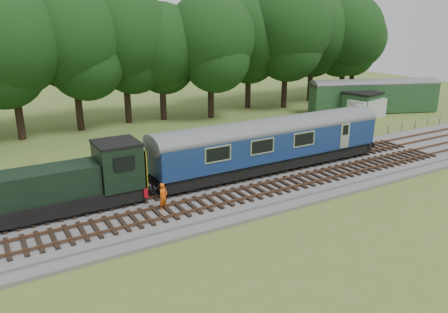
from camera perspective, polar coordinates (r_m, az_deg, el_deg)
ground at (r=29.12m, az=1.85°, el=-4.39°), size 120.00×120.00×0.00m
ballast at (r=29.06m, az=1.86°, el=-4.07°), size 70.00×7.00×0.35m
track_north at (r=30.08m, az=0.44°, el=-2.80°), size 67.20×2.40×0.21m
track_south at (r=27.73m, az=3.63°, el=-4.66°), size 67.20×2.40×0.21m
fence at (r=32.76m, az=-2.35°, el=-1.84°), size 64.00×0.12×1.00m
tree_line at (r=48.32m, az=-12.23°, el=4.19°), size 70.00×8.00×18.00m
dmu_railcar at (r=31.36m, az=6.22°, el=2.16°), size 18.05×2.86×3.88m
shunter_loco at (r=26.13m, az=-19.28°, el=-3.42°), size 8.91×2.60×3.38m
worker at (r=25.33m, az=-7.93°, el=-5.20°), size 0.71×0.62×1.63m
parked_coach at (r=55.64m, az=19.01°, el=7.70°), size 15.36×8.04×3.94m
shed at (r=52.82m, az=17.52°, el=6.53°), size 4.20×4.20×2.90m
caravan at (r=52.55m, az=18.12°, el=5.99°), size 4.60×2.57×2.16m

